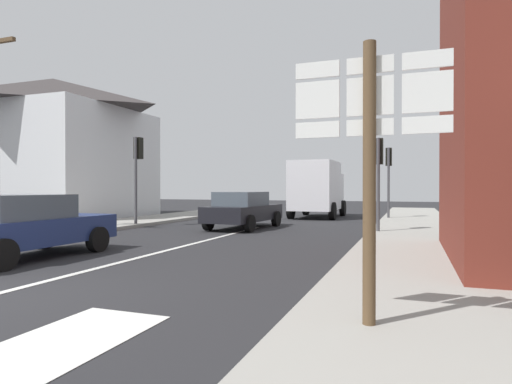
# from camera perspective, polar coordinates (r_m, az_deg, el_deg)

# --- Properties ---
(ground_plane) EXTENTS (80.00, 80.00, 0.00)m
(ground_plane) POSITION_cam_1_polar(r_m,az_deg,el_deg) (15.80, -2.26, -5.36)
(ground_plane) COLOR #232326
(sidewalk_right) EXTENTS (3.01, 44.00, 0.14)m
(sidewalk_right) POSITION_cam_1_polar(r_m,az_deg,el_deg) (12.65, 20.51, -6.54)
(sidewalk_right) COLOR gray
(sidewalk_right) RESTS_ON ground
(sidewalk_left) EXTENTS (3.01, 44.00, 0.14)m
(sidewalk_left) POSITION_cam_1_polar(r_m,az_deg,el_deg) (17.44, -23.77, -4.62)
(sidewalk_left) COLOR gray
(sidewalk_left) RESTS_ON ground
(lane_centre_stripe) EXTENTS (0.16, 12.00, 0.01)m
(lane_centre_stripe) POSITION_cam_1_polar(r_m,az_deg,el_deg) (12.22, -9.42, -7.07)
(lane_centre_stripe) COLOR silver
(lane_centre_stripe) RESTS_ON ground
(lane_turn_arrow) EXTENTS (1.20, 2.20, 0.01)m
(lane_turn_arrow) POSITION_cam_1_polar(r_m,az_deg,el_deg) (5.19, -23.93, -17.60)
(lane_turn_arrow) COLOR silver
(lane_turn_arrow) RESTS_ON ground
(clapboard_house_left) EXTENTS (9.30, 8.85, 7.64)m
(clapboard_house_left) POSITION_cam_1_polar(r_m,az_deg,el_deg) (26.20, -25.27, 5.37)
(clapboard_house_left) COLOR silver
(clapboard_house_left) RESTS_ON ground
(sedan_near) EXTENTS (1.97, 4.20, 1.47)m
(sedan_near) POSITION_cam_1_polar(r_m,az_deg,el_deg) (11.20, -28.45, -3.94)
(sedan_near) COLOR navy
(sedan_near) RESTS_ON ground
(sedan_far) EXTENTS (2.19, 4.31, 1.47)m
(sedan_far) POSITION_cam_1_polar(r_m,az_deg,el_deg) (17.25, -1.72, -2.34)
(sedan_far) COLOR black
(sedan_far) RESTS_ON ground
(delivery_truck) EXTENTS (2.50, 5.01, 3.05)m
(delivery_truck) POSITION_cam_1_polar(r_m,az_deg,el_deg) (23.85, 8.15, 0.59)
(delivery_truck) COLOR silver
(delivery_truck) RESTS_ON ground
(route_sign_post) EXTENTS (1.66, 0.14, 3.20)m
(route_sign_post) POSITION_cam_1_polar(r_m,az_deg,el_deg) (4.83, 14.85, 5.09)
(route_sign_post) COLOR brown
(route_sign_post) RESTS_ON ground
(traffic_light_far_right) EXTENTS (0.30, 0.49, 3.65)m
(traffic_light_far_right) POSITION_cam_1_polar(r_m,az_deg,el_deg) (22.66, 17.21, 3.23)
(traffic_light_far_right) COLOR #47474C
(traffic_light_far_right) RESTS_ON ground
(traffic_light_near_right) EXTENTS (0.30, 0.49, 3.35)m
(traffic_light_near_right) POSITION_cam_1_polar(r_m,az_deg,el_deg) (15.52, 15.96, 3.68)
(traffic_light_near_right) COLOR #47474C
(traffic_light_near_right) RESTS_ON ground
(traffic_light_near_left) EXTENTS (0.30, 0.49, 3.75)m
(traffic_light_near_left) POSITION_cam_1_polar(r_m,az_deg,el_deg) (18.70, -15.44, 4.04)
(traffic_light_near_left) COLOR #47474C
(traffic_light_near_left) RESTS_ON ground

